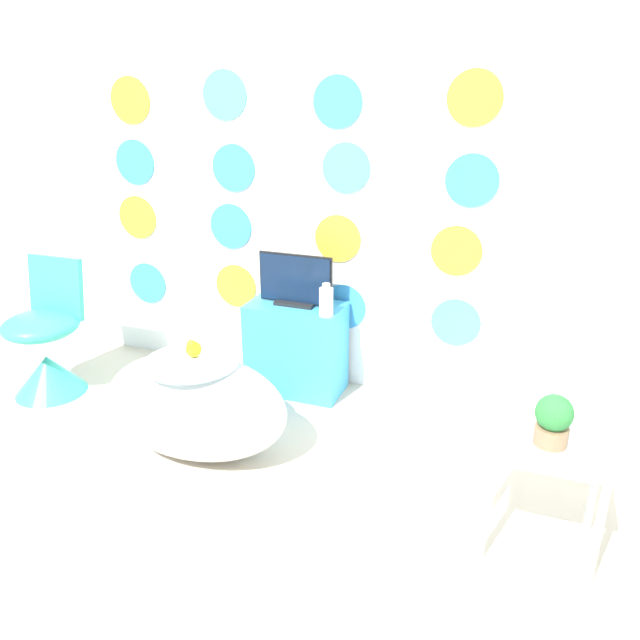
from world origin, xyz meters
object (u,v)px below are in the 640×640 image
object	(u,v)px
tv	(295,282)
vase	(326,301)
bathtub	(195,405)
chair	(46,350)
potted_plant_left	(553,420)

from	to	relation	value
tv	vase	bearing A→B (deg)	-24.77
bathtub	tv	world-z (taller)	tv
chair	tv	size ratio (longest dim) A/B	1.81
chair	vase	distance (m)	1.76
bathtub	chair	size ratio (longest dim) A/B	1.20
bathtub	potted_plant_left	size ratio (longest dim) A/B	4.70
tv	potted_plant_left	bearing A→B (deg)	-32.92
bathtub	potted_plant_left	world-z (taller)	potted_plant_left
vase	potted_plant_left	world-z (taller)	vase
tv	vase	size ratio (longest dim) A/B	2.40
vase	potted_plant_left	bearing A→B (deg)	-34.30
potted_plant_left	vase	bearing A→B (deg)	145.70
bathtub	vase	distance (m)	0.93
chair	tv	world-z (taller)	tv
bathtub	vase	world-z (taller)	vase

